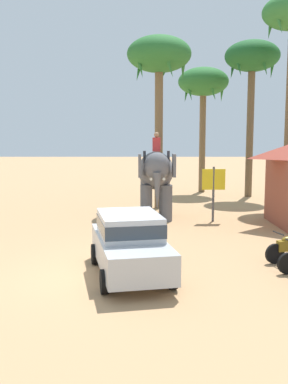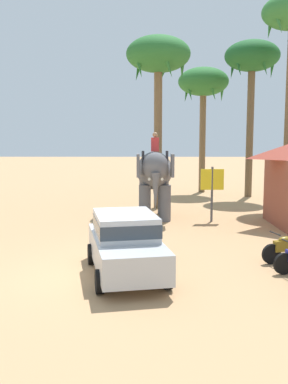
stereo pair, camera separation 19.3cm
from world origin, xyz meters
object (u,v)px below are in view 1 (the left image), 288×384
at_px(signboard_yellow, 211,183).
at_px(car_sedan_foreground, 128,242).
at_px(palm_tree_behind_elephant, 157,60).
at_px(palm_tree_left_of_road, 250,61).
at_px(palm_tree_near_hut, 201,85).
at_px(elephant_with_mahout, 154,175).

bearing_deg(signboard_yellow, car_sedan_foreground, -114.35).
bearing_deg(car_sedan_foreground, palm_tree_behind_elephant, 84.19).
bearing_deg(signboard_yellow, palm_tree_left_of_road, 66.84).
distance_m(palm_tree_left_of_road, signboard_yellow, 10.50).
xyz_separation_m(palm_tree_behind_elephant, palm_tree_near_hut, (3.01, 6.23, -0.61)).
height_order(car_sedan_foreground, palm_tree_behind_elephant, palm_tree_behind_elephant).
xyz_separation_m(elephant_with_mahout, palm_tree_near_hut, (3.23, 9.12, 4.85)).
distance_m(car_sedan_foreground, elephant_with_mahout, 8.37).
relative_size(car_sedan_foreground, palm_tree_left_of_road, 0.47).
height_order(elephant_with_mahout, signboard_yellow, elephant_with_mahout).
relative_size(elephant_with_mahout, palm_tree_left_of_road, 0.42).
xyz_separation_m(elephant_with_mahout, palm_tree_behind_elephant, (0.21, 2.89, 5.46)).
xyz_separation_m(car_sedan_foreground, elephant_with_mahout, (0.92, 8.26, 1.06)).
distance_m(palm_tree_behind_elephant, palm_tree_left_of_road, 6.94).
distance_m(elephant_with_mahout, signboard_yellow, 2.61).
bearing_deg(palm_tree_near_hut, signboard_yellow, -94.33).
xyz_separation_m(palm_tree_near_hut, signboard_yellow, (-0.75, -9.86, -5.15)).
bearing_deg(palm_tree_left_of_road, palm_tree_behind_elephant, -143.65).
bearing_deg(car_sedan_foreground, palm_tree_near_hut, 76.57).
relative_size(elephant_with_mahout, signboard_yellow, 1.62).
bearing_deg(palm_tree_left_of_road, elephant_with_mahout, -129.62).
bearing_deg(palm_tree_near_hut, palm_tree_left_of_road, -39.82).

